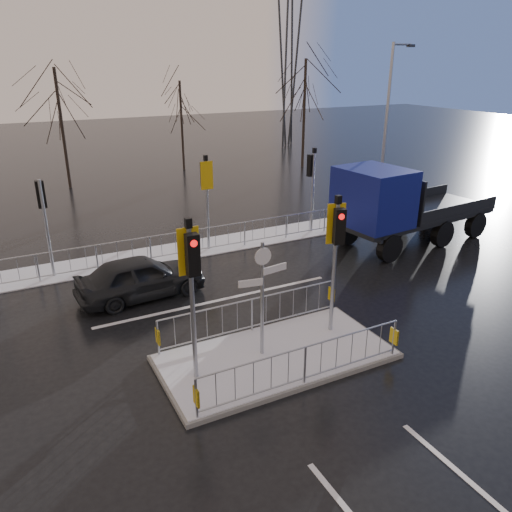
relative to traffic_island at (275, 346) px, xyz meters
name	(u,v)px	position (x,y,z in m)	size (l,w,h in m)	color
ground	(276,359)	(0.01, -0.01, -0.39)	(120.00, 120.00, 0.00)	black
snow_verge	(172,252)	(0.01, 8.59, -0.37)	(30.00, 2.00, 0.04)	white
lane_markings	(282,365)	(0.01, -0.34, -0.39)	(8.00, 11.38, 0.01)	silver
traffic_island	(275,346)	(0.00, 0.00, 0.00)	(6.00, 3.04, 4.15)	#61615D
far_kerb_fixtures	(181,232)	(0.31, 8.08, 0.63)	(18.00, 0.65, 3.83)	#9AA0A8
car_far_lane	(141,277)	(-2.10, 5.20, 0.32)	(1.67, 4.15, 1.41)	black
flatbed_truck	(391,205)	(8.23, 5.17, 1.42)	(7.56, 3.37, 3.40)	black
tree_far_a	(59,105)	(-1.99, 21.99, 4.43)	(3.75, 3.75, 7.08)	black
tree_far_b	(181,108)	(6.01, 23.99, 3.79)	(3.25, 3.25, 6.14)	black
tree_far_c	(305,93)	(14.01, 20.99, 4.76)	(4.00, 4.00, 7.55)	black
street_lamp_right	(387,127)	(10.58, 8.49, 4.00)	(1.25, 0.18, 8.00)	#9AA0A8
pylon_wires	(278,11)	(16.89, 29.99, 10.64)	(70.00, 2.38, 19.97)	#2D3033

